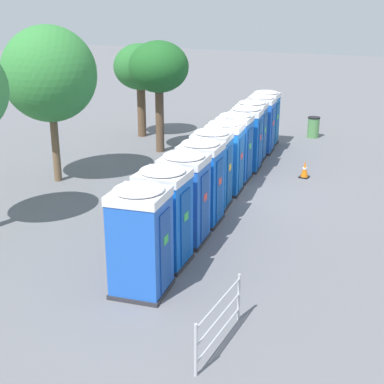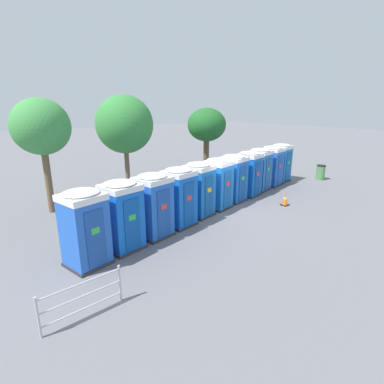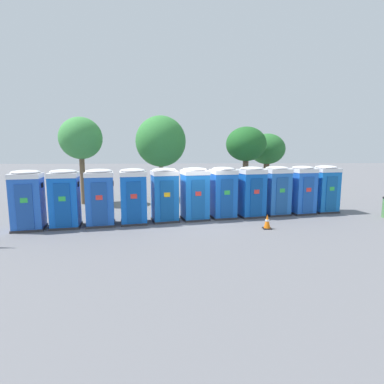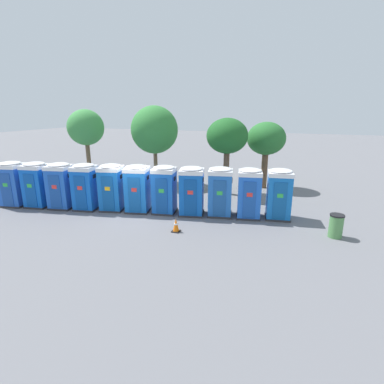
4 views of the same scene
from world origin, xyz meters
The scene contains 18 objects.
ground_plane centered at (0.00, 0.00, 0.00)m, with size 120.00×120.00×0.00m, color slate.
portapotty_0 centered at (-7.22, -1.22, 1.28)m, with size 1.47×1.45×2.54m.
portapotty_1 centered at (-5.79, -0.90, 1.28)m, with size 1.40×1.39×2.54m.
portapotty_2 centered at (-4.35, -0.63, 1.28)m, with size 1.45×1.42×2.54m.
portapotty_3 centered at (-2.92, -0.33, 1.28)m, with size 1.40×1.40×2.54m.
portapotty_4 centered at (-1.51, 0.06, 1.28)m, with size 1.44×1.45×2.54m.
portapotty_5 centered at (-0.07, 0.32, 1.28)m, with size 1.46×1.45×2.54m.
portapotty_6 centered at (1.36, 0.64, 1.28)m, with size 1.36×1.39×2.54m.
portapotty_7 centered at (2.81, 0.86, 1.28)m, with size 1.47×1.45×2.54m.
portapotty_8 centered at (4.22, 1.25, 1.28)m, with size 1.45×1.44×2.54m.
portapotty_9 centered at (5.67, 1.47, 1.28)m, with size 1.39×1.41×2.54m.
portapotty_10 centered at (7.09, 1.83, 1.28)m, with size 1.38×1.38×2.54m.
street_tree_0 centered at (-6.82, 4.85, 4.03)m, with size 2.58×2.58×5.35m.
street_tree_1 centered at (3.50, 5.35, 3.68)m, with size 2.59×2.59×4.84m.
street_tree_2 centered at (-2.03, 6.28, 3.91)m, with size 3.33×3.33×5.61m.
street_tree_3 centered at (5.61, 7.83, 3.37)m, with size 2.59×2.59×4.54m.
trash_can centered at (9.64, 0.29, 0.52)m, with size 0.60×0.60×1.03m.
traffic_cone centered at (2.96, -1.57, 0.31)m, with size 0.36×0.36×0.64m.
Camera 4 is at (8.01, -13.09, 5.35)m, focal length 28.00 mm.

